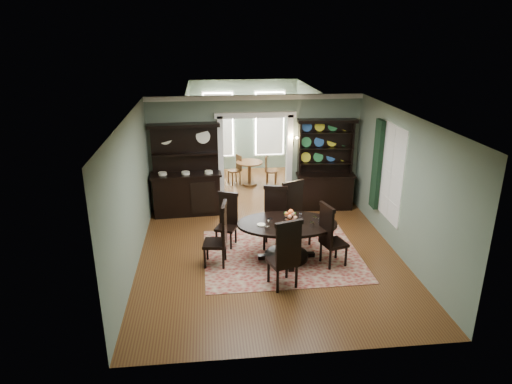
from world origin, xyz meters
TOP-DOWN VIEW (x-y plane):
  - room at (0.00, 0.04)m, footprint 5.51×6.01m
  - parlor at (0.00, 5.53)m, footprint 3.51×3.50m
  - doorway_trim at (0.00, 3.00)m, footprint 2.08×0.25m
  - right_window at (2.69, 0.93)m, footprint 0.15×1.47m
  - wall_sconce at (0.95, 2.85)m, footprint 0.27×0.21m
  - rug at (0.27, 0.13)m, footprint 3.32×2.79m
  - dining_table at (0.34, -0.01)m, footprint 2.16×2.06m
  - centerpiece at (0.42, 0.08)m, footprint 1.34×0.86m
  - chair_far_left at (-0.85, 0.82)m, footprint 0.57×0.56m
  - chair_far_mid at (0.18, 0.64)m, footprint 0.61×0.59m
  - chair_far_right at (0.65, 0.75)m, footprint 0.68×0.67m
  - chair_end_left at (-1.04, -0.13)m, footprint 0.54×0.56m
  - chair_end_right at (1.14, -0.40)m, footprint 0.59×0.60m
  - chair_near at (0.12, -1.17)m, footprint 0.64×0.63m
  - sideboard at (-1.81, 2.73)m, footprint 1.82×0.73m
  - welsh_dresser at (1.83, 2.74)m, footprint 1.56×0.66m
  - parlor_table at (0.01, 4.76)m, footprint 0.80×0.80m
  - parlor_chair_left at (-0.39, 4.95)m, footprint 0.43×0.42m
  - parlor_chair_right at (0.63, 4.77)m, footprint 0.41×0.40m

SIDE VIEW (x-z plane):
  - rug at x=0.27m, z-range 0.00..0.01m
  - parlor_chair_right at x=0.63m, z-range 0.03..0.92m
  - parlor_chair_left at x=-0.39m, z-range 0.03..0.93m
  - parlor_table at x=0.01m, z-range 0.11..0.86m
  - dining_table at x=0.34m, z-range 0.16..0.97m
  - chair_far_left at x=-0.85m, z-range 0.03..1.23m
  - chair_end_right at x=1.14m, z-range 0.03..1.37m
  - chair_end_left at x=-1.04m, z-range 0.03..1.38m
  - chair_far_mid at x=0.18m, z-range 0.03..1.40m
  - chair_near at x=0.12m, z-range 0.04..1.44m
  - chair_far_right at x=0.65m, z-range 0.04..1.46m
  - sideboard at x=-1.81m, z-range -0.36..1.99m
  - welsh_dresser at x=1.83m, z-range -0.33..2.06m
  - centerpiece at x=0.42m, z-range 0.77..0.99m
  - parlor at x=0.00m, z-range 0.01..3.02m
  - room at x=0.00m, z-range 0.07..3.08m
  - right_window at x=2.69m, z-range 0.54..2.66m
  - doorway_trim at x=0.00m, z-range 0.33..2.90m
  - wall_sconce at x=0.95m, z-range 1.79..1.99m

